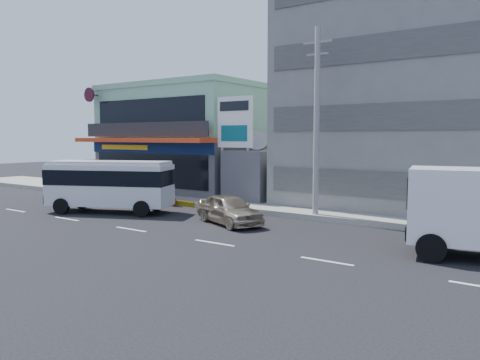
% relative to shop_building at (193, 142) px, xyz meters
% --- Properties ---
extents(ground, '(120.00, 120.00, 0.00)m').
position_rel_shop_building_xyz_m(ground, '(8.00, -13.95, -4.00)').
color(ground, black).
rests_on(ground, ground).
extents(sidewalk, '(70.00, 5.00, 0.30)m').
position_rel_shop_building_xyz_m(sidewalk, '(13.00, -4.45, -3.85)').
color(sidewalk, gray).
rests_on(sidewalk, ground).
extents(shop_building, '(12.40, 11.70, 8.00)m').
position_rel_shop_building_xyz_m(shop_building, '(0.00, 0.00, 0.00)').
color(shop_building, '#454449').
rests_on(shop_building, ground).
extents(concrete_building, '(16.00, 12.00, 14.00)m').
position_rel_shop_building_xyz_m(concrete_building, '(18.00, 1.05, 3.00)').
color(concrete_building, gray).
rests_on(concrete_building, ground).
extents(gap_structure, '(3.00, 6.00, 3.50)m').
position_rel_shop_building_xyz_m(gap_structure, '(8.00, -1.95, -2.25)').
color(gap_structure, '#454449').
rests_on(gap_structure, ground).
extents(satellite_dish, '(1.50, 1.50, 0.15)m').
position_rel_shop_building_xyz_m(satellite_dish, '(8.00, -2.95, -0.42)').
color(satellite_dish, slate).
rests_on(satellite_dish, gap_structure).
extents(billboard, '(2.60, 0.18, 6.90)m').
position_rel_shop_building_xyz_m(billboard, '(7.50, -4.75, 0.93)').
color(billboard, gray).
rests_on(billboard, ground).
extents(utility_pole_near, '(1.60, 0.30, 10.00)m').
position_rel_shop_building_xyz_m(utility_pole_near, '(14.00, -6.55, 1.15)').
color(utility_pole_near, '#999993').
rests_on(utility_pole_near, ground).
extents(minibus, '(7.46, 4.89, 2.99)m').
position_rel_shop_building_xyz_m(minibus, '(3.23, -11.20, -2.21)').
color(minibus, silver).
rests_on(minibus, ground).
extents(sedan, '(4.77, 3.43, 1.51)m').
position_rel_shop_building_xyz_m(sedan, '(11.00, -10.17, -3.24)').
color(sedan, beige).
rests_on(sedan, ground).
extents(motorcycle_rider, '(1.61, 0.71, 2.00)m').
position_rel_shop_building_xyz_m(motorcycle_rider, '(4.00, -7.15, -3.34)').
color(motorcycle_rider, '#5F1B0D').
rests_on(motorcycle_rider, ground).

